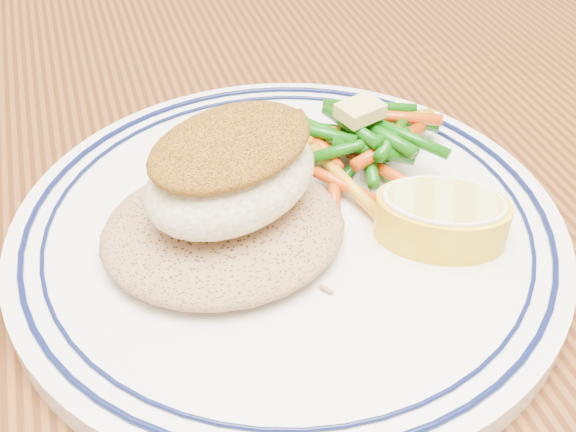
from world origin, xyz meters
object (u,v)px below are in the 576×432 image
Objects in this scene: vegetable_pile at (358,141)px; rice_pilaf at (223,225)px; lemon_wedge at (442,217)px; dining_table at (249,325)px; plate at (288,231)px; fish_fillet at (231,170)px.

rice_pilaf is at bearing -153.30° from vegetable_pile.
vegetable_pile is 0.08m from lemon_wedge.
rice_pilaf reaches higher than dining_table.
vegetable_pile is at bearing 100.97° from lemon_wedge.
rice_pilaf is at bearing -173.34° from plate.
lemon_wedge is at bearing -19.84° from fish_fillet.
lemon_wedge is (0.08, -0.07, 0.13)m from dining_table.
dining_table is at bearing -174.56° from vegetable_pile.
vegetable_pile is 1.28× the size of lemon_wedge.
plate is at bearing -143.16° from vegetable_pile.
plate is 0.04m from rice_pilaf.
dining_table is at bearing 141.12° from lemon_wedge.
lemon_wedge reaches higher than dining_table.
rice_pilaf is 1.16× the size of vegetable_pile.
fish_fillet is at bearing 177.72° from plate.
plate is 2.35× the size of rice_pilaf.
rice_pilaf is 0.10m from vegetable_pile.
vegetable_pile is (0.08, 0.04, -0.03)m from fish_fillet.
plate reaches higher than dining_table.
fish_fillet reaches higher than vegetable_pile.
rice_pilaf is 0.11m from lemon_wedge.
fish_fillet is 1.36× the size of lemon_wedge.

